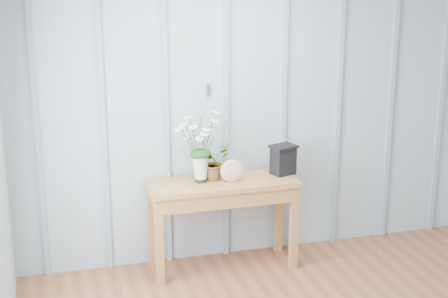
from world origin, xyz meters
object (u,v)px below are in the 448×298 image
object	(u,v)px
carved_box	(283,159)
sideboard	(222,194)
daisy_vase	(200,137)
felt_disc_vessel	(232,171)

from	to	relation	value
carved_box	sideboard	bearing A→B (deg)	-176.09
sideboard	daisy_vase	distance (m)	0.52
felt_disc_vessel	sideboard	bearing A→B (deg)	151.15
sideboard	daisy_vase	bearing A→B (deg)	172.66
daisy_vase	carved_box	size ratio (longest dim) A/B	2.42
felt_disc_vessel	carved_box	size ratio (longest dim) A/B	0.76
sideboard	felt_disc_vessel	distance (m)	0.22
daisy_vase	felt_disc_vessel	world-z (taller)	daisy_vase
sideboard	carved_box	distance (m)	0.58
carved_box	daisy_vase	bearing A→B (deg)	-178.86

